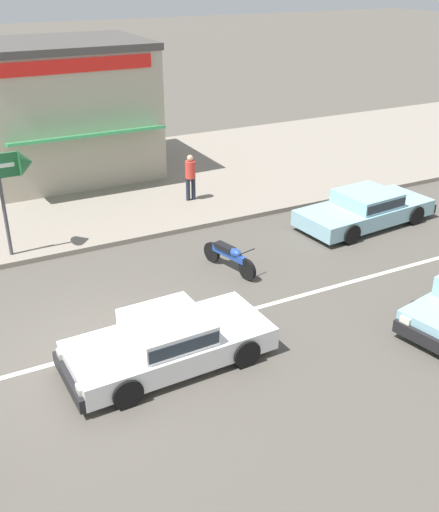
{
  "coord_description": "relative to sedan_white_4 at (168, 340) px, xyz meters",
  "views": [
    {
      "loc": [
        -2.69,
        -10.45,
        7.36
      ],
      "look_at": [
        3.44,
        1.45,
        0.8
      ],
      "focal_mm": 42.0,
      "sensor_mm": 36.0,
      "label": 1
    }
  ],
  "objects": [
    {
      "name": "shopfront_corner_warung",
      "position": [
        1.4,
        12.8,
        2.02
      ],
      "size": [
        5.98,
        5.66,
        4.8
      ],
      "color": "#B2A893",
      "rests_on": "kerb_strip"
    },
    {
      "name": "pedestrian_near_clock",
      "position": [
        4.18,
        7.97,
        0.52
      ],
      "size": [
        0.34,
        0.34,
        1.56
      ],
      "color": "#232838",
      "rests_on": "kerb_strip"
    },
    {
      "name": "lane_centre_stripe",
      "position": [
        -1.0,
        1.02,
        -0.53
      ],
      "size": [
        50.4,
        0.14,
        0.01
      ],
      "primitive_type": "cube",
      "color": "silver",
      "rests_on": "ground"
    },
    {
      "name": "kerb_strip",
      "position": [
        -1.0,
        10.85,
        -0.46
      ],
      "size": [
        68.0,
        10.0,
        0.15
      ],
      "primitive_type": "cube",
      "color": "gray",
      "rests_on": "ground"
    },
    {
      "name": "sedan_white_4",
      "position": [
        0.0,
        0.0,
        0.0
      ],
      "size": [
        4.28,
        2.02,
        1.06
      ],
      "color": "white",
      "rests_on": "ground"
    },
    {
      "name": "motorcycle_1",
      "position": [
        3.03,
        3.03,
        -0.11
      ],
      "size": [
        0.73,
        1.92,
        0.8
      ],
      "color": "black",
      "rests_on": "ground"
    },
    {
      "name": "sedan_pale_blue_5",
      "position": [
        8.28,
        3.88,
        0.0
      ],
      "size": [
        4.64,
        2.2,
        1.06
      ],
      "color": "#93C6D6",
      "rests_on": "ground"
    },
    {
      "name": "arrow_signboard",
      "position": [
        -1.47,
        6.34,
        2.02
      ],
      "size": [
        1.43,
        0.71,
        2.88
      ],
      "color": "#4C4C51",
      "rests_on": "kerb_strip"
    },
    {
      "name": "ground_plane",
      "position": [
        -1.0,
        1.02,
        -0.53
      ],
      "size": [
        160.0,
        160.0,
        0.0
      ],
      "primitive_type": "plane",
      "color": "#544F47"
    }
  ]
}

